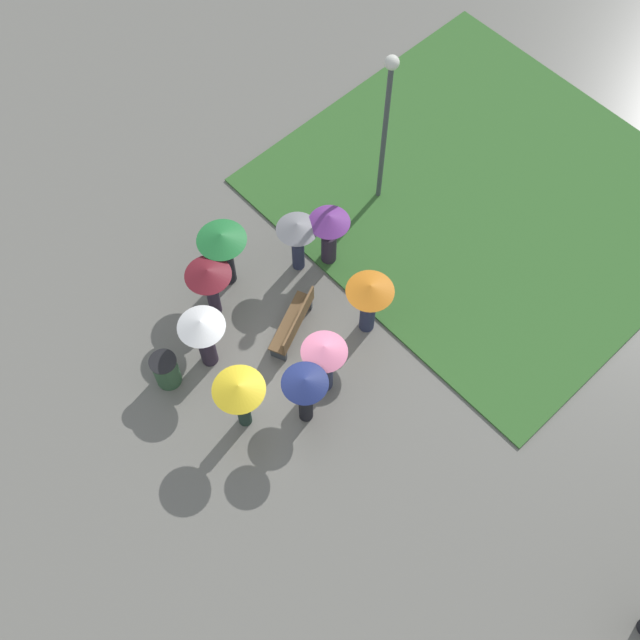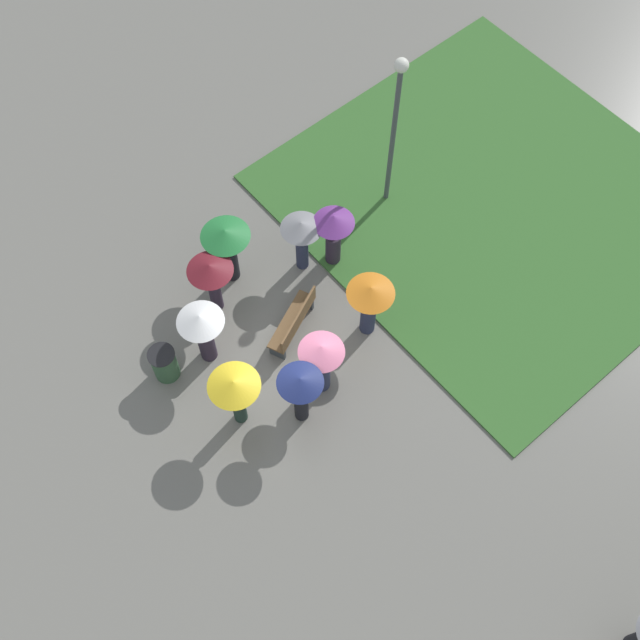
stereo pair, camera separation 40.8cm
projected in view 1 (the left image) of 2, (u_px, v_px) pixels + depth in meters
The scene contains 14 objects.
ground_plane at pixel (288, 373), 17.88m from camera, with size 90.00×90.00×0.00m, color slate.
lawn_patch_near at pixel (488, 196), 20.18m from camera, with size 9.07×9.79×0.06m.
park_bench at pixel (294, 323), 17.96m from camera, with size 1.66×1.04×0.90m.
lamp_post at pixel (387, 114), 17.64m from camera, with size 0.32×0.32×4.59m.
trash_bin at pixel (166, 370), 17.39m from camera, with size 0.60×0.60×0.94m.
crowd_person_green at pixel (223, 248), 17.92m from camera, with size 1.13×1.13×1.84m.
crowd_person_orange at pixel (369, 298), 17.30m from camera, with size 1.06×1.06×1.81m.
crowd_person_yellow at pixel (240, 395), 16.10m from camera, with size 1.09×1.09×1.87m.
crowd_person_purple at pixel (329, 230), 18.23m from camera, with size 0.96×0.96×1.79m.
crowd_person_navy at pixel (305, 391), 16.23m from camera, with size 0.96×0.96×1.90m.
crowd_person_white at pixel (203, 334), 16.95m from camera, with size 1.02×1.02×1.80m.
crowd_person_pink at pixel (324, 360), 16.67m from camera, with size 0.98×0.98×1.86m.
crowd_person_grey at pixel (297, 235), 18.11m from camera, with size 0.96×0.96×1.72m.
crowd_person_maroon at pixel (209, 280), 17.47m from camera, with size 1.03×1.03×1.75m.
Camera 1 is at (4.56, 5.95, 16.29)m, focal length 45.00 mm.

